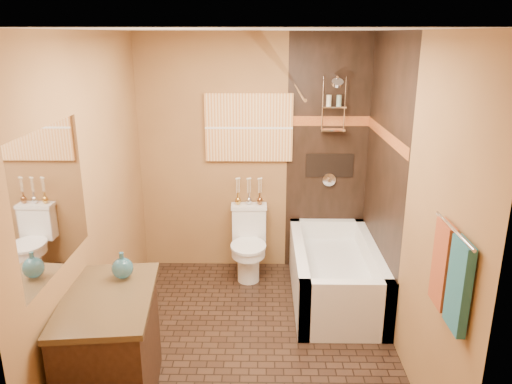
{
  "coord_description": "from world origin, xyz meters",
  "views": [
    {
      "loc": [
        0.1,
        -3.6,
        2.48
      ],
      "look_at": [
        0.04,
        0.4,
        1.2
      ],
      "focal_mm": 35.0,
      "sensor_mm": 36.0,
      "label": 1
    }
  ],
  "objects_px": {
    "sunset_painting": "(249,128)",
    "bathtub": "(335,278)",
    "vanity": "(111,350)",
    "toilet": "(249,243)"
  },
  "relations": [
    {
      "from": "sunset_painting",
      "to": "toilet",
      "type": "bearing_deg",
      "value": -90.0
    },
    {
      "from": "sunset_painting",
      "to": "vanity",
      "type": "height_order",
      "value": "sunset_painting"
    },
    {
      "from": "sunset_painting",
      "to": "vanity",
      "type": "distance_m",
      "value": 2.62
    },
    {
      "from": "sunset_painting",
      "to": "toilet",
      "type": "xyz_separation_m",
      "value": [
        -0.0,
        -0.25,
        -1.17
      ]
    },
    {
      "from": "sunset_painting",
      "to": "toilet",
      "type": "distance_m",
      "value": 1.2
    },
    {
      "from": "sunset_painting",
      "to": "bathtub",
      "type": "relative_size",
      "value": 0.6
    },
    {
      "from": "sunset_painting",
      "to": "bathtub",
      "type": "distance_m",
      "value": 1.73
    },
    {
      "from": "bathtub",
      "to": "toilet",
      "type": "relative_size",
      "value": 2.02
    },
    {
      "from": "toilet",
      "to": "vanity",
      "type": "xyz_separation_m",
      "value": [
        -0.88,
        -1.94,
        0.05
      ]
    },
    {
      "from": "vanity",
      "to": "bathtub",
      "type": "bearing_deg",
      "value": 34.53
    }
  ]
}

